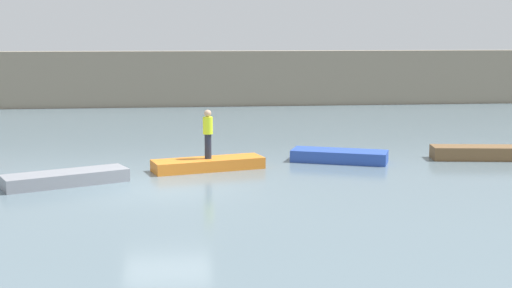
# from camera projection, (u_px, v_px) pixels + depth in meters

# --- Properties ---
(ground_plane) EXTENTS (120.00, 120.00, 0.00)m
(ground_plane) POSITION_uv_depth(u_px,v_px,m) (166.00, 189.00, 20.10)
(ground_plane) COLOR slate
(embankment_wall) EXTENTS (80.00, 1.20, 3.30)m
(embankment_wall) POSITION_uv_depth(u_px,v_px,m) (171.00, 79.00, 42.20)
(embankment_wall) COLOR gray
(embankment_wall) RESTS_ON ground_plane
(rowboat_grey) EXTENTS (3.69, 2.42, 0.38)m
(rowboat_grey) POSITION_uv_depth(u_px,v_px,m) (66.00, 178.00, 20.63)
(rowboat_grey) COLOR gray
(rowboat_grey) RESTS_ON ground_plane
(rowboat_orange) EXTENTS (3.75, 1.94, 0.37)m
(rowboat_orange) POSITION_uv_depth(u_px,v_px,m) (208.00, 164.00, 22.85)
(rowboat_orange) COLOR orange
(rowboat_orange) RESTS_ON ground_plane
(rowboat_blue) EXTENTS (3.44, 2.25, 0.40)m
(rowboat_blue) POSITION_uv_depth(u_px,v_px,m) (339.00, 156.00, 24.25)
(rowboat_blue) COLOR #2B4CAD
(rowboat_blue) RESTS_ON ground_plane
(rowboat_brown) EXTENTS (3.48, 1.40, 0.47)m
(rowboat_brown) POSITION_uv_depth(u_px,v_px,m) (480.00, 153.00, 24.71)
(rowboat_brown) COLOR brown
(rowboat_brown) RESTS_ON ground_plane
(person_hiviz_shirt) EXTENTS (0.32, 0.32, 1.59)m
(person_hiviz_shirt) POSITION_uv_depth(u_px,v_px,m) (208.00, 132.00, 22.68)
(person_hiviz_shirt) COLOR #232838
(person_hiviz_shirt) RESTS_ON rowboat_orange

